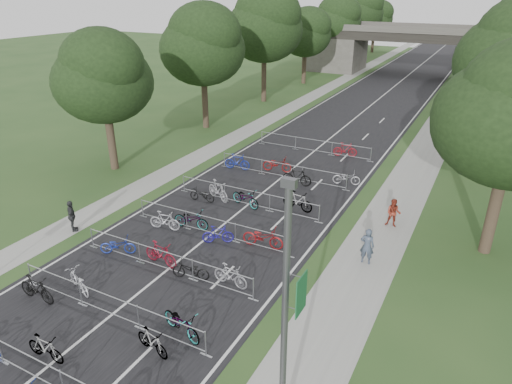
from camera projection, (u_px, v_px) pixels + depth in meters
ground at (33, 378)px, 15.41m from camera, size 200.00×200.00×0.00m
road at (384, 94)px, 55.73m from camera, size 11.00×140.00×0.01m
sidewalk_right at (454, 102)px, 52.34m from camera, size 3.00×140.00×0.01m
sidewalk_left at (326, 89)px, 58.91m from camera, size 2.00×140.00×0.01m
lane_markings at (384, 95)px, 55.73m from camera, size 0.12×140.00×0.00m
overpass_bridge at (412, 51)px, 66.37m from camera, size 31.00×8.00×7.05m
lamppost at (286, 319)px, 11.73m from camera, size 0.61×0.65×8.21m
tree_left_0 at (103, 78)px, 30.41m from camera, size 6.72×6.72×10.25m
tree_left_1 at (203, 46)px, 39.75m from camera, size 7.56×7.56×11.53m
tree_left_2 at (265, 27)px, 49.09m from camera, size 8.40×8.40×12.81m
tree_left_3 at (306, 33)px, 59.44m from camera, size 6.72×6.72×10.25m
tree_left_4 at (336, 21)px, 68.78m from camera, size 7.56×7.56×11.53m
tree_left_5 at (359, 12)px, 78.13m from camera, size 8.40×8.40×12.81m
tree_left_6 at (376, 18)px, 88.47m from camera, size 6.72×6.72×10.25m
barrier_row_0 at (30, 366)px, 15.19m from camera, size 9.70×0.08×1.10m
barrier_row_1 at (109, 305)px, 18.09m from camera, size 9.70×0.08×1.10m
barrier_row_2 at (165, 261)px, 20.99m from camera, size 9.70×0.08×1.10m
barrier_row_3 at (210, 226)px, 24.06m from camera, size 9.70×0.08×1.10m
barrier_row_4 at (247, 198)px, 27.28m from camera, size 9.70×0.08×1.10m
barrier_row_5 at (282, 170)px, 31.32m from camera, size 9.70×0.08×1.10m
barrier_row_6 at (313, 146)px, 36.15m from camera, size 9.70×0.08×1.10m
bike_1 at (45, 348)px, 16.00m from camera, size 1.71×0.54×1.01m
bike_4 at (36, 289)px, 19.00m from camera, size 1.97×0.56×1.18m
bike_5 at (79, 282)px, 19.63m from camera, size 1.96×1.25×0.97m
bike_6 at (152, 342)px, 16.30m from camera, size 1.71×0.79×0.99m
bike_7 at (182, 323)px, 17.13m from camera, size 2.23×1.30×1.11m
bike_8 at (118, 245)px, 22.42m from camera, size 1.86×1.37×0.93m
bike_9 at (161, 254)px, 21.47m from camera, size 2.03×0.77×1.19m
bike_10 at (191, 270)px, 20.46m from camera, size 1.86×1.04×0.93m
bike_11 at (230, 276)px, 19.97m from camera, size 1.81×0.64×1.07m
bike_12 at (165, 221)px, 24.63m from camera, size 1.84×0.83×1.07m
bike_13 at (191, 219)px, 24.75m from camera, size 2.14×0.94×1.09m
bike_14 at (218, 234)px, 23.35m from camera, size 1.65×1.23×0.98m
bike_15 at (263, 237)px, 22.93m from camera, size 2.24×1.01×1.14m
bike_16 at (202, 195)px, 27.90m from camera, size 1.71×0.73×0.88m
bike_17 at (218, 190)px, 28.08m from camera, size 2.12×1.38×1.24m
bike_18 at (246, 198)px, 27.26m from camera, size 2.22×1.26×1.11m
bike_19 at (298, 201)px, 26.74m from camera, size 2.03×0.82×1.19m
bike_20 at (237, 162)px, 32.76m from camera, size 1.98×0.84×1.16m
bike_21 at (277, 164)px, 32.40m from camera, size 2.20×1.11×1.10m
bike_22 at (297, 177)px, 30.13m from camera, size 2.05×0.72×1.21m
bike_23 at (346, 178)px, 30.31m from camera, size 1.91×1.09×0.95m
bike_27 at (345, 150)px, 35.27m from camera, size 1.89×0.94×1.10m
pedestrian_a at (367, 246)px, 21.49m from camera, size 0.69×0.48×1.83m
pedestrian_b at (393, 213)px, 24.84m from camera, size 0.81×0.64×1.62m
pedestrian_c at (72, 216)px, 24.34m from camera, size 1.06×1.01×1.77m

